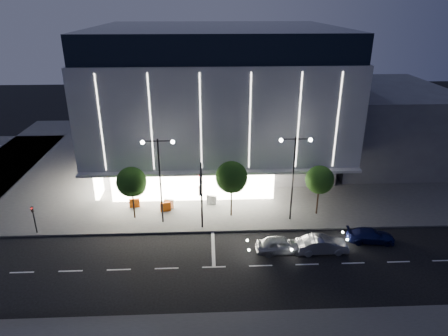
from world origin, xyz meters
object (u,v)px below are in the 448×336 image
car_second (322,245)px  barrier_d (212,200)px  tree_mid (232,179)px  barrier_a (135,203)px  street_lamp_east (294,167)px  street_lamp_west (159,169)px  ped_signal_far (34,217)px  car_lead (280,245)px  tree_right (320,181)px  barrier_b (169,204)px  traffic_mast (201,189)px  car_third (371,236)px  tree_left (132,183)px  barrier_c (165,207)px

car_second → barrier_d: car_second is taller
tree_mid → barrier_a: size_ratio=5.59×
street_lamp_east → street_lamp_west: bearing=180.0°
street_lamp_east → barrier_d: (-8.00, 3.67, -5.31)m
ped_signal_far → car_lead: bearing=-10.0°
tree_mid → tree_right: (9.00, -0.00, -0.45)m
tree_right → car_second: 7.54m
ped_signal_far → barrier_d: size_ratio=2.73×
tree_mid → barrier_b: tree_mid is taller
tree_mid → barrier_d: size_ratio=5.59×
street_lamp_east → traffic_mast: bearing=-163.5°
car_third → tree_right: bearing=40.9°
street_lamp_west → ped_signal_far: street_lamp_west is taller
tree_right → tree_left: bearing=180.0°
barrier_b → traffic_mast: bearing=-41.2°
car_third → car_second: bearing=112.2°
tree_left → barrier_a: bearing=99.6°
tree_right → car_third: tree_right is taller
tree_left → car_lead: 15.78m
car_third → barrier_b: car_third is taller
barrier_b → barrier_c: (-0.33, -0.74, 0.00)m
traffic_mast → street_lamp_east: 9.43m
street_lamp_west → barrier_b: street_lamp_west is taller
car_lead → barrier_b: (-10.58, 8.53, -0.11)m
car_lead → barrier_c: size_ratio=4.03×
car_lead → street_lamp_east: bearing=-21.9°
traffic_mast → barrier_a: traffic_mast is taller
barrier_b → barrier_c: size_ratio=1.00×
barrier_d → car_second: bearing=-24.0°
car_second → car_third: 5.21m
street_lamp_west → barrier_c: street_lamp_west is taller
street_lamp_west → tree_right: size_ratio=1.63×
tree_right → barrier_b: 16.07m
tree_left → barrier_c: bearing=21.6°
barrier_c → barrier_d: size_ratio=1.00×
barrier_c → street_lamp_west: bearing=-107.4°
ped_signal_far → car_second: 27.07m
tree_mid → barrier_c: (-6.95, 1.21, -3.68)m
traffic_mast → ped_signal_far: bearing=175.9°
street_lamp_west → tree_left: street_lamp_west is taller
street_lamp_east → ped_signal_far: street_lamp_east is taller
street_lamp_west → car_second: 16.62m
tree_right → car_third: 7.21m
street_lamp_east → barrier_c: (-12.93, 2.23, -5.31)m
traffic_mast → car_third: (15.71, -1.59, -4.39)m
street_lamp_east → ped_signal_far: 25.37m
ped_signal_far → barrier_c: 12.70m
tree_mid → barrier_a: 11.24m
tree_left → barrier_b: bearing=29.9°
tree_mid → street_lamp_east: bearing=-9.7°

